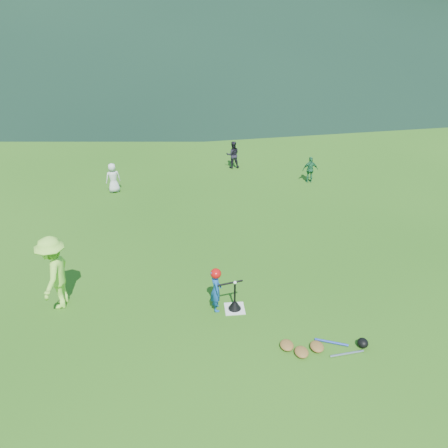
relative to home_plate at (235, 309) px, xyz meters
name	(u,v)px	position (x,y,z in m)	size (l,w,h in m)	color
ground	(235,309)	(0.00, 0.00, -0.01)	(120.00, 120.00, 0.00)	#225413
home_plate	(235,309)	(0.00, 0.00, 0.00)	(0.45, 0.45, 0.02)	silver
baseball	(235,282)	(0.00, 0.00, 0.73)	(0.08, 0.08, 0.08)	white
batter_child	(216,290)	(-0.42, 0.05, 0.52)	(0.38, 0.25, 1.05)	#154A94
adult_coach	(55,273)	(-4.00, 0.55, 0.88)	(1.15, 0.66, 1.77)	#9CEA45
fielder_a	(113,178)	(-3.58, 7.15, 0.53)	(0.53, 0.34, 1.08)	silver
fielder_b	(233,155)	(1.03, 9.24, 0.55)	(0.55, 0.43, 1.13)	black
fielder_c	(310,170)	(3.78, 7.37, 0.49)	(0.59, 0.25, 1.01)	#1E663B
batting_tee	(235,304)	(0.00, 0.00, 0.12)	(0.30, 0.30, 0.68)	black
batter_gear	(217,274)	(-0.40, 0.05, 0.94)	(0.73, 0.26, 0.41)	#BD0D0C
equipment_pile	(317,347)	(1.51, -1.45, 0.06)	(1.80, 0.57, 0.19)	olive
outfield_fence	(193,77)	(0.00, 28.00, 0.69)	(70.07, 0.08, 1.33)	gray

